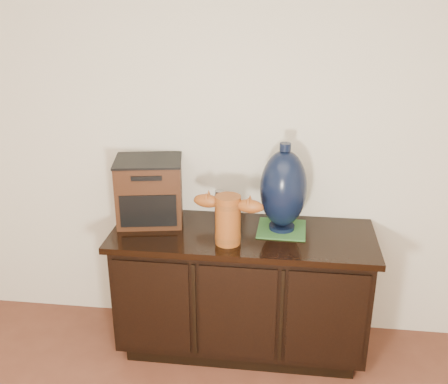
# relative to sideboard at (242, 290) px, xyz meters

# --- Properties ---
(sideboard) EXTENTS (1.46, 0.56, 0.75)m
(sideboard) POSITION_rel_sideboard_xyz_m (0.00, 0.00, 0.00)
(sideboard) COLOR black
(sideboard) RESTS_ON ground
(terracotta_vessel) EXTENTS (0.38, 0.16, 0.27)m
(terracotta_vessel) POSITION_rel_sideboard_xyz_m (-0.07, -0.13, 0.52)
(terracotta_vessel) COLOR #9C501C
(terracotta_vessel) RESTS_ON sideboard
(tv_radio) EXTENTS (0.42, 0.36, 0.37)m
(tv_radio) POSITION_rel_sideboard_xyz_m (-0.54, 0.10, 0.55)
(tv_radio) COLOR #391C0E
(tv_radio) RESTS_ON sideboard
(green_mat) EXTENTS (0.27, 0.27, 0.01)m
(green_mat) POSITION_rel_sideboard_xyz_m (0.21, 0.07, 0.37)
(green_mat) COLOR #336B30
(green_mat) RESTS_ON sideboard
(lamp_base) EXTENTS (0.26, 0.26, 0.50)m
(lamp_base) POSITION_rel_sideboard_xyz_m (0.21, 0.07, 0.61)
(lamp_base) COLOR black
(lamp_base) RESTS_ON green_mat
(spray_can) EXTENTS (0.06, 0.06, 0.17)m
(spray_can) POSITION_rel_sideboard_xyz_m (-0.15, 0.18, 0.45)
(spray_can) COLOR #570F10
(spray_can) RESTS_ON sideboard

